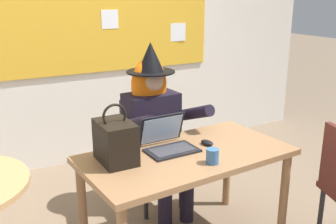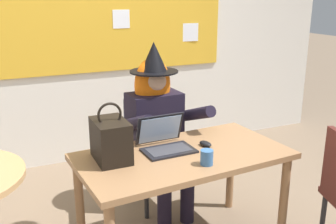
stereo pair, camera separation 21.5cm
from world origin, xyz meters
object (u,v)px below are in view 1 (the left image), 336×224
laptop (168,142)px  computer_mouse (207,143)px  desk_main (187,165)px  handbag (115,141)px  coffee_mug (212,156)px  chair_at_desk (148,146)px  person_costumed (155,118)px

laptop → computer_mouse: 0.28m
desk_main → computer_mouse: size_ratio=13.81×
handbag → coffee_mug: (0.51, -0.31, -0.09)m
chair_at_desk → coffee_mug: 0.98m
desk_main → coffee_mug: bearing=-76.9°
chair_at_desk → person_costumed: (0.01, -0.12, 0.27)m
laptop → computer_mouse: (0.27, -0.07, -0.03)m
desk_main → chair_at_desk: 0.74m
desk_main → person_costumed: 0.62m
computer_mouse → handbag: handbag is taller
chair_at_desk → laptop: bearing=-17.1°
person_costumed → computer_mouse: (0.13, -0.55, -0.04)m
chair_at_desk → handbag: size_ratio=2.39×
desk_main → person_costumed: (0.07, 0.60, 0.15)m
laptop → handbag: size_ratio=0.92×
person_costumed → laptop: bearing=-19.8°
person_costumed → coffee_mug: size_ratio=14.53×
person_costumed → laptop: 0.50m
desk_main → handbag: (-0.46, 0.10, 0.22)m
chair_at_desk → computer_mouse: 0.72m
chair_at_desk → coffee_mug: (-0.01, -0.94, 0.26)m
laptop → desk_main: bearing=-59.5°
person_costumed → laptop: (-0.15, -0.48, -0.01)m
coffee_mug → handbag: bearing=148.5°
computer_mouse → laptop: bearing=154.5°
desk_main → laptop: 0.20m
desk_main → handbag: handbag is taller
desk_main → handbag: bearing=168.3°
person_costumed → laptop: size_ratio=3.96×
person_costumed → handbag: person_costumed is taller
laptop → coffee_mug: bearing=-71.2°
computer_mouse → coffee_mug: coffee_mug is taller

